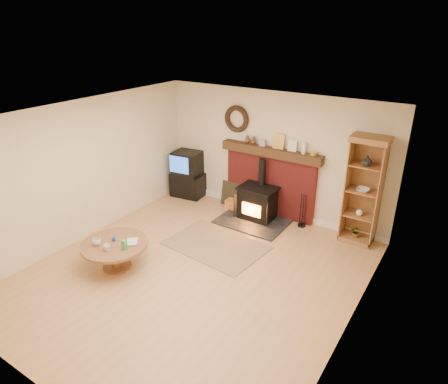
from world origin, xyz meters
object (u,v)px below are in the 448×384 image
Objects in this scene: wood_stove at (257,204)px; coffee_table at (115,248)px; tv_unit at (188,175)px; curio_cabinet at (364,191)px.

wood_stove reaches higher than coffee_table.
coffee_table is (0.82, -3.04, -0.14)m from tv_unit.
tv_unit is 0.98× the size of coffee_table.
wood_stove is 0.68× the size of curio_cabinet.
wood_stove is 2.14m from curio_cabinet.
tv_unit is at bearing -178.73° from curio_cabinet.
tv_unit is 4.00m from curio_cabinet.
curio_cabinet is (3.97, 0.09, 0.50)m from tv_unit.
wood_stove is at bearing 68.32° from coffee_table.
coffee_table is (-1.13, -2.85, 0.03)m from wood_stove.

